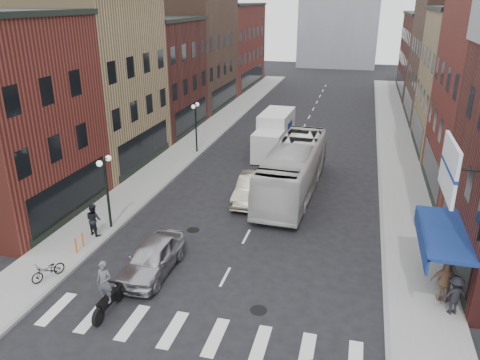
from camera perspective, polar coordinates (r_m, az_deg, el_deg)
name	(u,v)px	position (r m, az deg, el deg)	size (l,w,h in m)	color
ground	(219,289)	(20.91, -2.61, -13.16)	(160.00, 160.00, 0.00)	black
sidewalk_left	(200,138)	(42.49, -4.86, 5.09)	(3.00, 74.00, 0.15)	gray
sidewalk_right	(397,153)	(40.33, 18.62, 3.15)	(3.00, 74.00, 0.15)	gray
curb_left	(216,140)	(42.05, -2.92, 4.86)	(0.20, 74.00, 0.16)	gray
curb_right	(378,152)	(40.26, 16.49, 3.26)	(0.20, 74.00, 0.16)	gray
crosswalk_stripes	(195,334)	(18.64, -5.47, -18.15)	(12.00, 2.20, 0.01)	silver
bldg_left_mid_a	(78,82)	(37.01, -19.13, 11.28)	(10.30, 10.20, 12.30)	#A18559
bldg_left_mid_b	(140,75)	(45.73, -12.10, 12.37)	(10.30, 10.20, 10.30)	#431A18
bldg_left_far_a	(182,48)	(55.54, -7.07, 15.71)	(10.30, 12.20, 13.30)	#4F3427
bldg_left_far_b	(219,46)	(68.79, -2.64, 16.03)	(10.30, 16.20, 11.30)	maroon
bldg_right_far_a	(467,60)	(52.67, 25.92, 12.98)	(10.30, 12.20, 12.30)	#4F3427
bldg_right_far_b	(445,55)	(66.51, 23.70, 13.74)	(10.30, 16.20, 10.30)	#431A18
awning_blue	(439,234)	(21.37, 23.11, -6.05)	(1.80, 5.00, 0.78)	navy
billboard_sign	(452,170)	(18.18, 24.39, 1.10)	(1.52, 3.00, 3.70)	black
streetlamp_near	(106,179)	(25.64, -16.02, 0.06)	(0.32, 1.22, 4.11)	black
streetlamp_far	(196,118)	(37.76, -5.42, 7.49)	(0.32, 1.22, 4.11)	black
bike_rack	(79,243)	(24.63, -18.99, -7.23)	(0.08, 0.68, 0.80)	#D8590C
box_truck	(274,134)	(38.19, 4.17, 5.62)	(2.42, 7.42, 3.20)	silver
motorcycle_rider	(106,290)	(19.63, -16.03, -12.72)	(0.66, 2.32, 2.37)	black
transit_bus	(293,169)	(30.20, 6.52, 1.37)	(2.73, 11.68, 3.25)	silver
sedan_left_near	(152,258)	(21.98, -10.63, -9.28)	(1.85, 4.60, 1.57)	#AFAFB4
sedan_left_far	(252,189)	(29.06, 1.51, -1.05)	(1.69, 4.86, 1.60)	#BCB598
parked_bicycle	(48,270)	(22.76, -22.35, -10.15)	(0.55, 1.58, 0.83)	black
ped_left_solo	(94,219)	(25.74, -17.41, -4.60)	(0.84, 0.49, 1.73)	black
ped_right_a	(454,295)	(20.62, 24.67, -12.60)	(1.08, 0.54, 1.67)	black
ped_right_b	(445,282)	(21.13, 23.72, -11.30)	(1.08, 0.54, 1.85)	#996E4E
ped_right_c	(445,281)	(21.45, 23.76, -11.23)	(0.77, 0.50, 1.57)	#57595F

